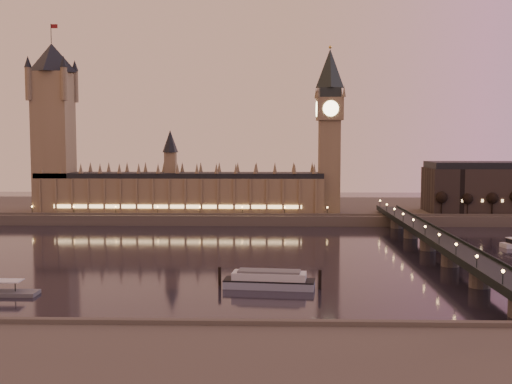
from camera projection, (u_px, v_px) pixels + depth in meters
ground at (231, 257)px, 285.62m from camera, size 700.00×700.00×0.00m
far_embankment at (289, 210)px, 448.95m from camera, size 560.00×130.00×6.00m
palace_of_westminster at (180, 188)px, 405.48m from camera, size 180.00×26.62×52.00m
victoria_tower at (53, 118)px, 404.05m from camera, size 31.68×31.68×118.00m
big_ben at (330, 120)px, 399.47m from camera, size 17.68×17.68×104.00m
westminster_bridge at (438, 245)px, 282.69m from camera, size 13.20×260.00×15.30m
bare_tree_0 at (442, 199)px, 389.59m from camera, size 6.72×6.72×13.66m
bare_tree_1 at (467, 199)px, 389.18m from camera, size 6.72×6.72×13.66m
bare_tree_2 at (492, 199)px, 388.78m from camera, size 6.72×6.72×13.66m
moored_barge at (269, 280)px, 224.99m from camera, size 36.49×12.39×6.73m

